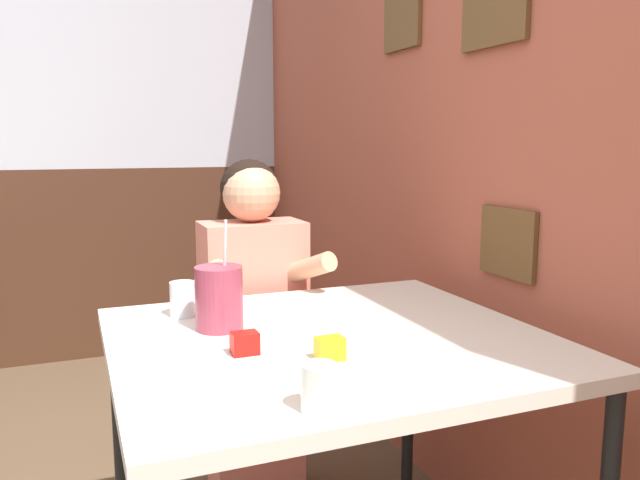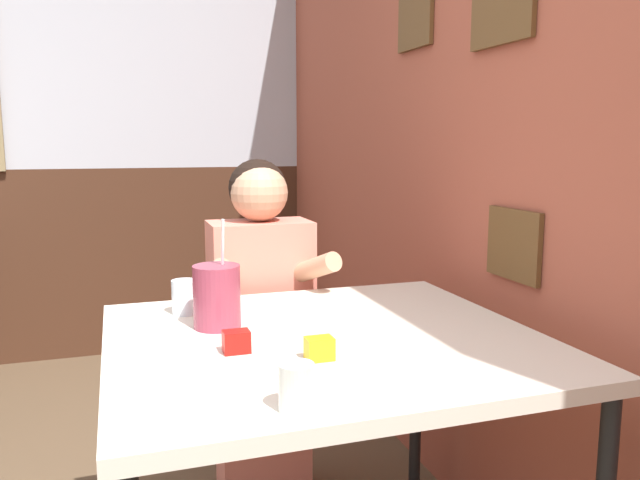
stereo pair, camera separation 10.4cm
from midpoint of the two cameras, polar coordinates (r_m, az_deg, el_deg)
name	(u,v)px [view 2 (the right image)]	position (r m, az deg, el deg)	size (l,w,h in m)	color
brick_wall_right	(398,117)	(2.64, 8.29, 11.10)	(0.08, 4.80, 2.70)	#9E4C38
back_wall	(37,122)	(3.81, -23.74, 9.84)	(5.93, 0.09, 2.70)	silver
main_table	(325,360)	(1.57, 2.37, -10.95)	(1.04, 0.94, 0.78)	beige
person_seated	(261,327)	(2.17, -4.01, -7.92)	(0.42, 0.40, 1.19)	#EA7F6B
cocktail_pitcher	(217,296)	(1.61, -7.58, -5.14)	(0.12, 0.12, 0.28)	#99384C
glass_near_pitcher	(184,297)	(1.76, -10.63, -5.16)	(0.07, 0.07, 0.10)	silver
glass_center	(296,387)	(1.13, 0.55, -13.34)	(0.06, 0.06, 0.09)	silver
condiment_ketchup	(236,342)	(1.43, -5.57, -9.26)	(0.06, 0.04, 0.05)	#B7140F
condiment_mustard	(319,349)	(1.38, 2.15, -9.91)	(0.06, 0.04, 0.05)	yellow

